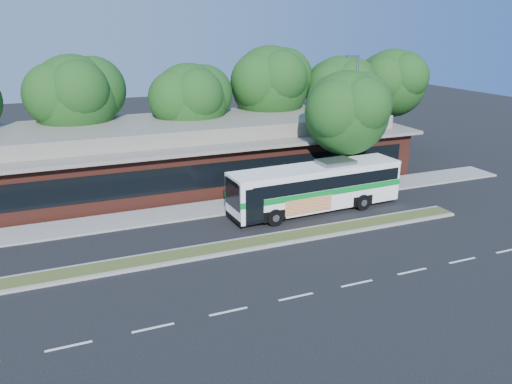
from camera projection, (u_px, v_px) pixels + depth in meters
ground at (252, 250)px, 25.30m from camera, size 120.00×120.00×0.00m
median_strip at (247, 244)px, 25.80m from camera, size 26.00×1.10×0.15m
sidewalk at (213, 208)px, 30.90m from camera, size 44.00×2.60×0.12m
plaza_building at (185, 152)px, 36.03m from camera, size 33.20×11.20×4.45m
lamp_post at (354, 121)px, 32.45m from camera, size 0.93×0.18×9.07m
tree_bg_b at (80, 95)px, 35.16m from camera, size 6.69×6.00×9.00m
tree_bg_c at (194, 99)px, 37.32m from camera, size 6.24×5.60×8.26m
tree_bg_d at (274, 83)px, 40.48m from camera, size 6.91×6.20×9.37m
tree_bg_e at (344, 89)px, 41.96m from camera, size 6.47×5.80×8.50m
tree_bg_f at (395, 81)px, 44.90m from camera, size 6.69×6.00×8.92m
transit_bus at (316, 184)px, 30.16m from camera, size 11.05×2.94×3.07m
sidewalk_tree at (351, 110)px, 32.53m from camera, size 6.09×5.46×8.16m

